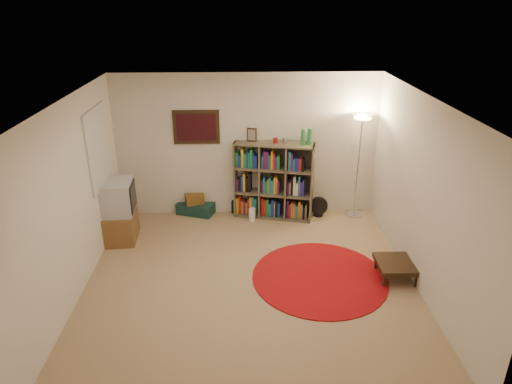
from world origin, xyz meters
TOP-DOWN VIEW (x-y plane):
  - room at (-0.05, 0.05)m, footprint 4.54×4.54m
  - bookshelf at (0.44, 2.07)m, footprint 1.41×0.69m
  - floor_lamp at (1.91, 2.04)m, footprint 0.43×0.43m
  - floor_fan at (1.27, 2.02)m, footprint 0.32×0.20m
  - tv_stand at (-2.05, 1.32)m, footprint 0.53×0.71m
  - suitcase at (-0.92, 2.24)m, footprint 0.74×0.60m
  - wicker_basket at (-0.94, 2.19)m, footprint 0.37×0.31m
  - duffel_bag at (-0.09, 2.28)m, footprint 0.39×0.35m
  - paper_towel at (0.07, 1.87)m, footprint 0.14×0.14m
  - red_rug at (0.97, 0.08)m, footprint 1.89×1.89m
  - side_table at (2.04, 0.05)m, footprint 0.56×0.56m

SIDE VIEW (x-z plane):
  - red_rug at x=0.97m, z-range 0.00..0.02m
  - suitcase at x=-0.92m, z-range 0.00..0.21m
  - paper_towel at x=0.07m, z-range 0.00..0.23m
  - duffel_bag at x=-0.09m, z-range 0.00..0.23m
  - floor_fan at x=1.27m, z-range 0.00..0.37m
  - side_table at x=2.04m, z-range 0.09..0.34m
  - wicker_basket at x=-0.94m, z-range 0.21..0.39m
  - tv_stand at x=-2.05m, z-range -0.02..0.98m
  - bookshelf at x=0.44m, z-range -0.16..1.47m
  - room at x=-0.05m, z-range -0.01..2.53m
  - floor_lamp at x=1.91m, z-range 0.61..2.46m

